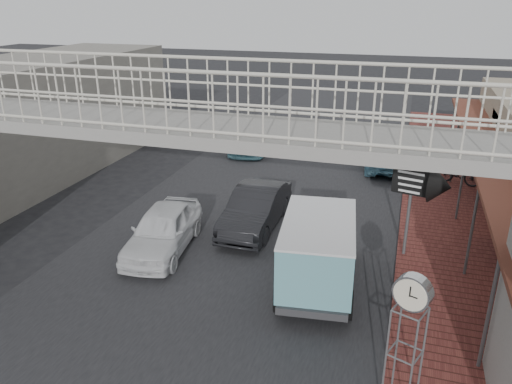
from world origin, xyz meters
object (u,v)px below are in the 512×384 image
Objects in this scene: street_clock at (412,299)px; arrow_sign at (437,187)px; angkot_far at (252,137)px; white_hatchback at (163,229)px; dark_sedan at (256,208)px; motorcycle_near at (412,173)px; angkot_van at (319,243)px; angkot_curb at (389,151)px; motorcycle_far at (459,172)px.

street_clock is 6.12m from arrow_sign.
angkot_far is at bearing 145.50° from arrow_sign.
white_hatchback is 8.31m from arrow_sign.
angkot_far is (-3.01, 9.01, -0.06)m from dark_sedan.
white_hatchback is 11.16m from motorcycle_near.
angkot_van reaches higher than angkot_far.
motorcycle_near is 0.57× the size of street_clock.
angkot_curb is 2.80× the size of motorcycle_far.
angkot_far is 2.47× the size of motorcycle_far.
arrow_sign is (1.69, -9.26, 1.75)m from angkot_curb.
angkot_van is 3.87m from arrow_sign.
dark_sedan is 6.00m from arrow_sign.
motorcycle_far is at bearing -20.83° from angkot_far.
dark_sedan is 1.48× the size of arrow_sign.
angkot_van is at bearing 75.92° from angkot_curb.
dark_sedan is at bearing 127.70° from motorcycle_near.
motorcycle_near is 1.92m from motorcycle_far.
dark_sedan reaches higher than white_hatchback.
motorcycle_far is (2.97, -2.04, -0.06)m from angkot_curb.
angkot_curb is at bearing 114.47° from arrow_sign.
angkot_van reaches higher than white_hatchback.
motorcycle_near is (1.10, -2.46, -0.18)m from angkot_curb.
angkot_curb is 7.02m from angkot_far.
angkot_van is 2.42× the size of motorcycle_far.
angkot_curb is 15.48m from street_clock.
street_clock is at bearing -168.18° from motorcycle_far.
angkot_far is (-0.72, 11.44, -0.05)m from white_hatchback.
dark_sedan is (2.29, 2.43, 0.01)m from white_hatchback.
street_clock reaches higher than motorcycle_far.
arrow_sign reaches higher than white_hatchback.
angkot_curb is (3.98, 8.41, -0.00)m from dark_sedan.
arrow_sign is (5.67, -0.85, 1.75)m from dark_sedan.
motorcycle_near is (7.37, 8.38, -0.17)m from white_hatchback.
dark_sedan reaches higher than angkot_curb.
arrow_sign is at bearing -170.26° from motorcycle_far.
angkot_far is at bearing 108.52° from angkot_van.
street_clock reaches higher than angkot_far.
angkot_far is 13.41m from angkot_van.
angkot_far is 1.58× the size of street_clock.
angkot_curb is at bearing 75.41° from motorcycle_far.
motorcycle_far is at bearing 36.31° from white_hatchback.
arrow_sign is at bearing 173.14° from motorcycle_near.
dark_sedan is 4.17m from angkot_van.
white_hatchback reaches higher than motorcycle_near.
angkot_curb is 1.79× the size of street_clock.
arrow_sign reaches higher than motorcycle_near.
white_hatchback is 2.52× the size of motorcycle_near.
angkot_curb is at bearing 12.31° from motorcycle_near.
street_clock is (-1.87, -13.31, 1.81)m from motorcycle_far.
white_hatchback is at bearing 52.07° from angkot_curb.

